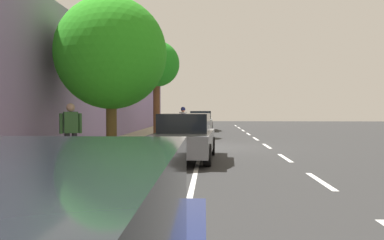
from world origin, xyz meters
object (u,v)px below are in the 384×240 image
at_px(parked_sedan_silver_nearest, 201,121).
at_px(pedestrian_on_phone, 71,129).
at_px(street_tree_near_cyclist, 156,65).
at_px(parked_sedan_grey_second, 185,137).
at_px(fire_hydrant, 181,123).
at_px(cyclist_with_backpack, 183,119).
at_px(street_tree_mid_block, 111,54).
at_px(bicycle_at_curb, 186,132).

bearing_deg(parked_sedan_silver_nearest, pedestrian_on_phone, 80.37).
height_order(parked_sedan_silver_nearest, street_tree_near_cyclist, street_tree_near_cyclist).
relative_size(parked_sedan_grey_second, street_tree_near_cyclist, 0.81).
bearing_deg(parked_sedan_silver_nearest, street_tree_near_cyclist, 70.65).
xyz_separation_m(parked_sedan_grey_second, fire_hydrant, (1.46, -16.96, -0.19)).
height_order(cyclist_with_backpack, pedestrian_on_phone, pedestrian_on_phone).
relative_size(street_tree_mid_block, pedestrian_on_phone, 3.03).
height_order(parked_sedan_grey_second, bicycle_at_curb, parked_sedan_grey_second).
bearing_deg(parked_sedan_silver_nearest, bicycle_at_curb, 85.20).
distance_m(street_tree_mid_block, pedestrian_on_phone, 2.93).
distance_m(cyclist_with_backpack, pedestrian_on_phone, 11.81).
bearing_deg(bicycle_at_curb, pedestrian_on_phone, 77.06).
distance_m(parked_sedan_silver_nearest, parked_sedan_grey_second, 17.12).
distance_m(parked_sedan_grey_second, bicycle_at_curb, 9.33).
bearing_deg(bicycle_at_curb, street_tree_near_cyclist, -24.41).
bearing_deg(cyclist_with_backpack, pedestrian_on_phone, 78.54).
bearing_deg(street_tree_mid_block, street_tree_near_cyclist, -90.00).
xyz_separation_m(street_tree_near_cyclist, pedestrian_on_phone, (0.76, 11.96, -3.18)).
bearing_deg(street_tree_mid_block, pedestrian_on_phone, 64.13).
height_order(parked_sedan_grey_second, pedestrian_on_phone, pedestrian_on_phone).
height_order(parked_sedan_grey_second, street_tree_near_cyclist, street_tree_near_cyclist).
distance_m(cyclist_with_backpack, street_tree_near_cyclist, 3.57).
xyz_separation_m(cyclist_with_backpack, street_tree_near_cyclist, (1.59, -0.39, 3.17)).
bearing_deg(bicycle_at_curb, street_tree_mid_block, 79.35).
xyz_separation_m(parked_sedan_silver_nearest, parked_sedan_grey_second, (0.09, 17.12, 0.00)).
bearing_deg(bicycle_at_curb, cyclist_with_backpack, -63.68).
bearing_deg(street_tree_near_cyclist, pedestrian_on_phone, 86.37).
bearing_deg(fire_hydrant, pedestrian_on_phone, 84.94).
distance_m(bicycle_at_curb, pedestrian_on_phone, 11.46).
relative_size(parked_sedan_silver_nearest, pedestrian_on_phone, 2.61).
relative_size(bicycle_at_curb, pedestrian_on_phone, 0.79).
distance_m(pedestrian_on_phone, fire_hydrant, 18.87).
xyz_separation_m(bicycle_at_curb, fire_hydrant, (0.90, -7.65, 0.21)).
bearing_deg(cyclist_with_backpack, parked_sedan_silver_nearest, -96.72).
height_order(street_tree_mid_block, fire_hydrant, street_tree_mid_block).
height_order(street_tree_near_cyclist, street_tree_mid_block, street_tree_near_cyclist).
height_order(cyclist_with_backpack, street_tree_mid_block, street_tree_mid_block).
bearing_deg(parked_sedan_silver_nearest, parked_sedan_grey_second, 89.69).
distance_m(parked_sedan_silver_nearest, pedestrian_on_phone, 19.23).
relative_size(cyclist_with_backpack, pedestrian_on_phone, 1.07).
bearing_deg(cyclist_with_backpack, street_tree_mid_block, 80.99).
bearing_deg(fire_hydrant, cyclist_with_backpack, 95.39).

